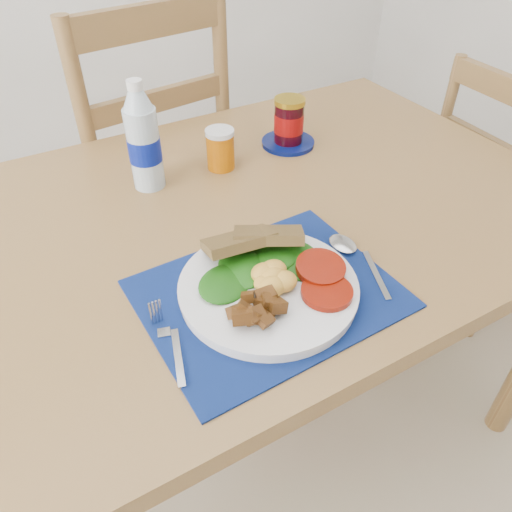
{
  "coord_description": "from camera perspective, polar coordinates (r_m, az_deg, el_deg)",
  "views": [
    {
      "loc": [
        -0.38,
        -0.54,
        1.33
      ],
      "look_at": [
        -0.07,
        0.0,
        0.8
      ],
      "focal_mm": 35.0,
      "sensor_mm": 36.0,
      "label": 1
    }
  ],
  "objects": [
    {
      "name": "fork",
      "position": [
        0.76,
        -9.91,
        -9.59
      ],
      "size": [
        0.04,
        0.15,
        0.0
      ],
      "rotation": [
        0.0,
        0.0,
        -0.3
      ],
      "color": "#B2B5BA",
      "rests_on": "placemat"
    },
    {
      "name": "chair_far",
      "position": [
        1.59,
        -12.67,
        12.68
      ],
      "size": [
        0.52,
        0.5,
        1.26
      ],
      "rotation": [
        0.0,
        0.0,
        3.27
      ],
      "color": "brown",
      "rests_on": "ground"
    },
    {
      "name": "placemat",
      "position": [
        0.83,
        1.39,
        -4.31
      ],
      "size": [
        0.41,
        0.33,
        0.0
      ],
      "primitive_type": "cube",
      "rotation": [
        0.0,
        0.0,
        0.03
      ],
      "color": "black",
      "rests_on": "table"
    },
    {
      "name": "breakfast_plate",
      "position": [
        0.81,
        1.22,
        -3.5
      ],
      "size": [
        0.29,
        0.29,
        0.07
      ],
      "rotation": [
        0.0,
        0.0,
        -0.26
      ],
      "color": "silver",
      "rests_on": "placemat"
    },
    {
      "name": "juice_glass",
      "position": [
        1.15,
        -4.09,
        11.98
      ],
      "size": [
        0.06,
        0.06,
        0.09
      ],
      "primitive_type": "cylinder",
      "color": "#B35804",
      "rests_on": "table"
    },
    {
      "name": "spoon",
      "position": [
        0.91,
        10.95,
        0.28
      ],
      "size": [
        0.06,
        0.18,
        0.01
      ],
      "rotation": [
        0.0,
        0.0,
        -0.38
      ],
      "color": "#B2B5BA",
      "rests_on": "placemat"
    },
    {
      "name": "jam_on_saucer",
      "position": [
        1.24,
        3.76,
        14.74
      ],
      "size": [
        0.13,
        0.13,
        0.12
      ],
      "color": "#040F4D",
      "rests_on": "table"
    },
    {
      "name": "chair_end",
      "position": [
        1.74,
        25.85,
        8.61
      ],
      "size": [
        0.39,
        0.4,
        1.04
      ],
      "rotation": [
        0.0,
        0.0,
        1.53
      ],
      "color": "brown",
      "rests_on": "ground"
    },
    {
      "name": "table",
      "position": [
        1.07,
        -2.13,
        1.49
      ],
      "size": [
        1.4,
        0.9,
        0.75
      ],
      "color": "brown",
      "rests_on": "ground"
    },
    {
      "name": "ground",
      "position": [
        1.48,
        2.54,
        -23.64
      ],
      "size": [
        4.0,
        4.0,
        0.0
      ],
      "primitive_type": "plane",
      "color": "tan",
      "rests_on": "ground"
    },
    {
      "name": "water_bottle",
      "position": [
        1.07,
        -12.72,
        12.57
      ],
      "size": [
        0.07,
        0.07,
        0.23
      ],
      "color": "#ADBFCC",
      "rests_on": "table"
    }
  ]
}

